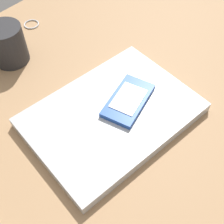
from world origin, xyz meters
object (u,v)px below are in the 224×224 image
Objects in this scene: cell_phone_on_laptop at (128,100)px; key_ring at (32,24)px; laptop_closed at (112,115)px; coffee_mug at (7,45)px.

cell_phone_on_laptop is 36.49cm from key_ring.
laptop_closed is 2.83× the size of coffee_mug.
coffee_mug reaches higher than cell_phone_on_laptop.
laptop_closed is at bearing 95.26° from coffee_mug.
coffee_mug is (6.41, -29.16, 1.59)cm from cell_phone_on_laptop.
coffee_mug reaches higher than laptop_closed.
key_ring is at bearing -98.23° from cell_phone_on_laptop.
laptop_closed is at bearing 75.63° from key_ring.
laptop_closed reaches higher than key_ring.
laptop_closed is 28.63cm from coffee_mug.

